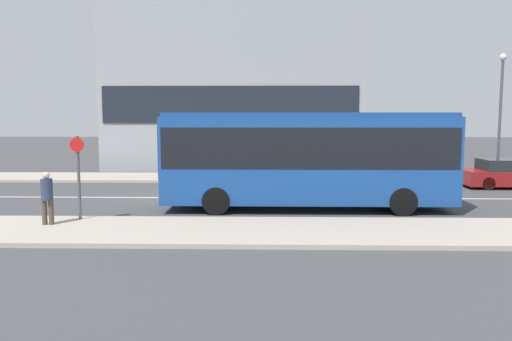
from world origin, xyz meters
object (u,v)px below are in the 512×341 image
Objects in this scene: pedestrian_near_stop at (47,195)px; parked_car_0 at (508,174)px; city_bus at (307,154)px; street_lamp at (501,103)px; bus_stop_sign at (78,171)px.

parked_car_0 is at bearing -157.72° from pedestrian_near_stop.
city_bus is 1.63× the size of street_lamp.
parked_car_0 is 20.15m from pedestrian_near_stop.
city_bus is 2.40× the size of parked_car_0.
bus_stop_sign is (0.66, 0.81, 0.64)m from pedestrian_near_stop.
street_lamp is at bearing 37.93° from city_bus.
pedestrian_near_stop is at bearing -153.12° from parked_car_0.
parked_car_0 is (9.98, 5.65, -1.36)m from city_bus.
pedestrian_near_stop is 0.61× the size of bus_stop_sign.
bus_stop_sign is at bearing -154.40° from parked_car_0.
bus_stop_sign reaches higher than parked_car_0.
parked_car_0 is at bearing -99.69° from street_lamp.
city_bus reaches higher than parked_car_0.
pedestrian_near_stop is 21.54m from street_lamp.
street_lamp is at bearing 29.98° from bus_stop_sign.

